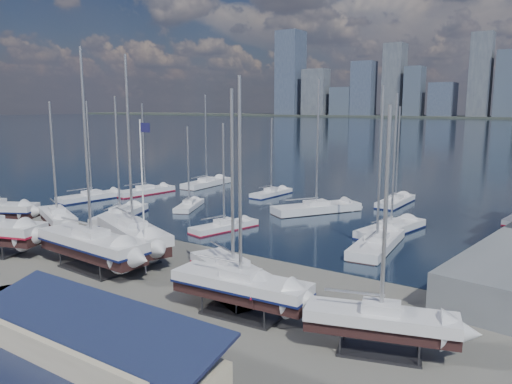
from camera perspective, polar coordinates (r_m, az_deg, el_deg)
The scene contains 20 objects.
ground at distance 44.77m, azimuth -17.32°, elevation -8.21°, with size 1400.00×1400.00×0.00m, color #605E59.
sailboat_cradle_2 at distance 56.36m, azimuth -21.75°, elevation -2.71°, with size 8.69×5.58×13.96m.
sailboat_cradle_3 at distance 43.71m, azimuth -18.26°, elevation -5.72°, with size 11.45×3.87×18.05m.
sailboat_cradle_4 at distance 46.31m, azimuth -13.89°, elevation -4.65°, with size 11.38×7.01×17.85m.
sailboat_cradle_5 at distance 32.76m, azimuth -1.77°, elevation -10.70°, with size 9.60×3.24×15.33m.
sailboat_cradle_6 at distance 35.15m, azimuth -2.63°, elevation -9.31°, with size 9.22×6.03×14.64m.
sailboat_cradle_7 at distance 28.88m, azimuth 14.05°, elevation -14.08°, with size 8.51×4.55×13.58m.
sailboat_moored_0 at distance 76.26m, azimuth -18.25°, elevation -0.66°, with size 4.18×10.24×14.87m.
sailboat_moored_1 at distance 79.13m, azimuth -12.53°, elevation -0.03°, with size 3.94×10.00×14.56m.
sailboat_moored_2 at distance 85.37m, azimuth -5.66°, elevation 0.88°, with size 3.50×10.78×16.08m.
sailboat_moored_3 at distance 62.88m, azimuth -15.24°, elevation -2.66°, with size 6.56×10.57×15.33m.
sailboat_moored_4 at distance 67.02m, azimuth -7.64°, elevation -1.62°, with size 5.08×7.74×11.40m.
sailboat_moored_5 at distance 75.89m, azimuth 1.76°, elevation -0.21°, with size 2.83×8.36×12.31m.
sailboat_moored_6 at distance 55.13m, azimuth -3.65°, elevation -4.06°, with size 4.25×8.52×12.26m.
sailboat_moored_7 at distance 64.36m, azimuth 6.90°, elevation -2.08°, with size 8.98×11.59×17.59m.
sailboat_moored_8 at distance 71.71m, azimuth 15.65°, elevation -1.16°, with size 2.72×9.43×14.07m.
sailboat_moored_9 at distance 49.26m, azimuth 13.63°, elevation -6.00°, with size 4.02×10.89×16.08m.
sailboat_moored_10 at distance 55.60m, azimuth 15.16°, elevation -4.27°, with size 4.79×10.74×15.52m.
car_d at distance 27.50m, azimuth -18.29°, elevation -18.36°, with size 2.10×5.16×1.50m, color gray.
flagpole at distance 40.50m, azimuth -12.76°, elevation 0.64°, with size 1.10×0.12×12.49m.
Camera 1 is at (33.60, -36.32, 13.51)m, focal length 35.00 mm.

